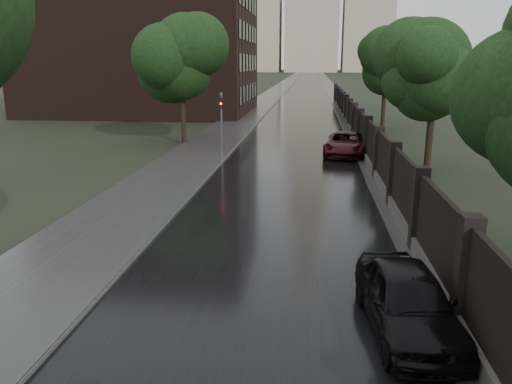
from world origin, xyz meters
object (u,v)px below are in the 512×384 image
(tree_right_b, at_px, (435,79))
(tree_right_c, at_px, (386,72))
(car_right_far, at_px, (345,144))
(tree_left_far, at_px, (182,70))
(traffic_light, at_px, (222,119))
(car_right_near, at_px, (408,300))

(tree_right_b, relative_size, tree_right_c, 1.00)
(tree_right_c, relative_size, car_right_far, 1.31)
(tree_left_far, bearing_deg, tree_right_c, 32.83)
(traffic_light, bearing_deg, tree_left_far, 126.47)
(tree_right_c, bearing_deg, car_right_near, -96.66)
(traffic_light, bearing_deg, car_right_near, -69.04)
(traffic_light, relative_size, car_right_near, 0.92)
(tree_right_c, relative_size, car_right_near, 1.62)
(tree_right_c, bearing_deg, tree_right_b, -90.00)
(traffic_light, bearing_deg, car_right_far, 11.40)
(traffic_light, bearing_deg, tree_right_c, 51.82)
(tree_right_c, bearing_deg, traffic_light, -128.18)
(car_right_near, bearing_deg, traffic_light, 104.98)
(tree_left_far, height_order, tree_right_b, tree_left_far)
(tree_right_b, height_order, tree_right_c, same)
(tree_right_c, xyz_separation_m, car_right_far, (-4.10, -13.45, -4.20))
(traffic_light, relative_size, car_right_far, 0.74)
(car_right_far, bearing_deg, tree_right_c, 80.01)
(tree_left_far, relative_size, car_right_near, 1.70)
(tree_left_far, relative_size, tree_right_b, 1.05)
(tree_left_far, distance_m, tree_right_b, 17.45)
(tree_right_b, relative_size, car_right_far, 1.31)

